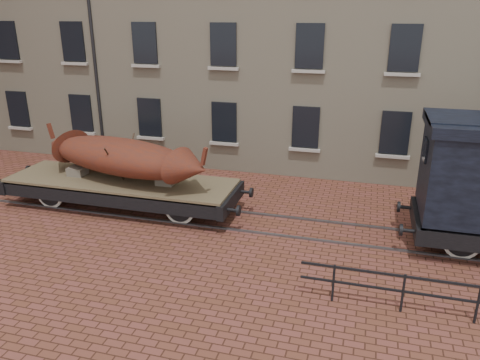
# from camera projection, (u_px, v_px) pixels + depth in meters

# --- Properties ---
(ground) EXTENTS (90.00, 90.00, 0.00)m
(ground) POSITION_uv_depth(u_px,v_px,m) (252.00, 223.00, 15.66)
(ground) COLOR #592E1F
(warehouse_cream) EXTENTS (40.00, 10.19, 14.00)m
(warehouse_cream) POSITION_uv_depth(u_px,v_px,m) (369.00, 3.00, 21.55)
(warehouse_cream) COLOR #C1B496
(warehouse_cream) RESTS_ON ground
(rail_track) EXTENTS (30.00, 1.52, 0.06)m
(rail_track) POSITION_uv_depth(u_px,v_px,m) (252.00, 222.00, 15.65)
(rail_track) COLOR #59595E
(rail_track) RESTS_ON ground
(flatcar_wagon) EXTENTS (9.20, 2.49, 1.39)m
(flatcar_wagon) POSITION_uv_depth(u_px,v_px,m) (121.00, 185.00, 16.58)
(flatcar_wagon) COLOR brown
(flatcar_wagon) RESTS_ON ground
(iron_boat) EXTENTS (7.01, 3.24, 1.67)m
(iron_boat) POSITION_uv_depth(u_px,v_px,m) (121.00, 156.00, 16.19)
(iron_boat) COLOR #612110
(iron_boat) RESTS_ON flatcar_wagon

